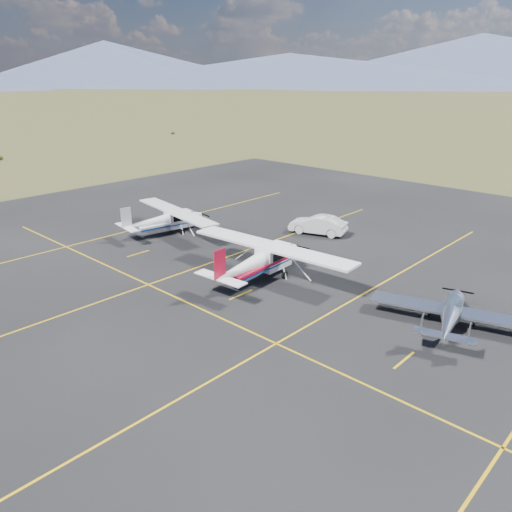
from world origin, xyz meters
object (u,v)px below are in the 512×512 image
aircraft_low_wing (451,313)px  sedan (318,225)px  aircraft_plain (165,220)px  aircraft_cessna (260,260)px

aircraft_low_wing → sedan: size_ratio=1.82×
aircraft_low_wing → aircraft_plain: (-0.14, 24.73, 0.34)m
aircraft_low_wing → aircraft_plain: 24.74m
aircraft_low_wing → aircraft_cessna: size_ratio=0.70×
aircraft_low_wing → aircraft_plain: bearing=74.1°
aircraft_low_wing → aircraft_cessna: 12.19m
aircraft_plain → aircraft_low_wing: bearing=-80.4°
aircraft_low_wing → sedan: (8.71, 15.22, -0.11)m
aircraft_low_wing → aircraft_cessna: aircraft_cessna is taller
aircraft_low_wing → aircraft_cessna: (-2.07, 12.01, 0.49)m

